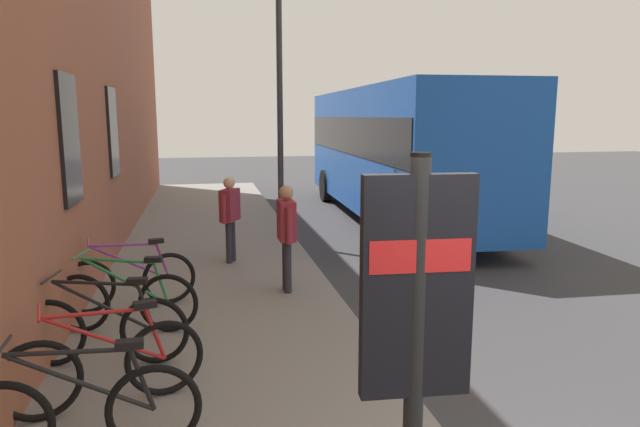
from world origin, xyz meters
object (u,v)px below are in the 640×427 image
(bicycle_by_door, at_px, (81,414))
(bicycle_leaning_wall, at_px, (130,280))
(transit_info_sign, at_px, (416,317))
(city_bus, at_px, (394,146))
(bicycle_under_window, at_px, (105,366))
(bicycle_mid_rack, at_px, (125,301))
(pedestrian_near_bus, at_px, (286,227))
(bicycle_nearest_sign, at_px, (104,329))
(pedestrian_by_facade, at_px, (230,211))
(street_lamp, at_px, (280,89))

(bicycle_by_door, distance_m, bicycle_leaning_wall, 3.53)
(transit_info_sign, bearing_deg, city_bus, -18.59)
(transit_info_sign, bearing_deg, bicycle_under_window, 37.20)
(bicycle_mid_rack, distance_m, bicycle_leaning_wall, 0.87)
(city_bus, bearing_deg, pedestrian_near_bus, 148.38)
(bicycle_nearest_sign, height_order, pedestrian_by_facade, pedestrian_by_facade)
(bicycle_under_window, bearing_deg, transit_info_sign, -142.80)
(bicycle_under_window, bearing_deg, city_bus, -32.54)
(bicycle_by_door, height_order, city_bus, city_bus)
(bicycle_under_window, relative_size, pedestrian_by_facade, 1.14)
(bicycle_under_window, relative_size, street_lamp, 0.33)
(bicycle_under_window, height_order, pedestrian_near_bus, pedestrian_near_bus)
(pedestrian_near_bus, bearing_deg, bicycle_nearest_sign, 133.44)
(bicycle_mid_rack, bearing_deg, bicycle_by_door, -179.47)
(bicycle_mid_rack, bearing_deg, bicycle_under_window, -178.09)
(transit_info_sign, distance_m, street_lamp, 9.31)
(bicycle_under_window, bearing_deg, bicycle_mid_rack, 1.91)
(bicycle_by_door, distance_m, transit_info_sign, 2.82)
(pedestrian_near_bus, bearing_deg, pedestrian_by_facade, 21.14)
(bicycle_by_door, relative_size, transit_info_sign, 0.74)
(bicycle_leaning_wall, relative_size, street_lamp, 0.33)
(bicycle_mid_rack, bearing_deg, pedestrian_near_bus, -60.49)
(bicycle_nearest_sign, distance_m, pedestrian_near_bus, 3.12)
(bicycle_nearest_sign, relative_size, city_bus, 0.17)
(bicycle_under_window, xyz_separation_m, bicycle_mid_rack, (1.83, 0.06, 0.00))
(pedestrian_near_bus, relative_size, street_lamp, 0.30)
(bicycle_leaning_wall, distance_m, pedestrian_by_facade, 2.70)
(bicycle_leaning_wall, xyz_separation_m, pedestrian_by_facade, (2.21, -1.45, 0.54))
(bicycle_by_door, xyz_separation_m, bicycle_leaning_wall, (3.53, 0.07, 0.00))
(bicycle_nearest_sign, xyz_separation_m, street_lamp, (5.74, -2.65, 2.73))
(city_bus, bearing_deg, transit_info_sign, 161.41)
(bicycle_under_window, relative_size, bicycle_mid_rack, 0.99)
(pedestrian_by_facade, bearing_deg, bicycle_by_door, 166.49)
(city_bus, bearing_deg, pedestrian_by_facade, 133.11)
(bicycle_mid_rack, xyz_separation_m, transit_info_sign, (-4.33, -1.96, 1.21))
(bicycle_nearest_sign, bearing_deg, pedestrian_by_facade, -20.63)
(bicycle_by_door, relative_size, street_lamp, 0.34)
(street_lamp, bearing_deg, bicycle_nearest_sign, 155.26)
(bicycle_mid_rack, relative_size, bicycle_leaning_wall, 1.00)
(bicycle_by_door, height_order, pedestrian_by_facade, pedestrian_by_facade)
(bicycle_mid_rack, relative_size, city_bus, 0.17)
(bicycle_by_door, bearing_deg, pedestrian_by_facade, -13.51)
(bicycle_under_window, distance_m, transit_info_sign, 3.36)
(bicycle_mid_rack, distance_m, city_bus, 9.42)
(bicycle_under_window, height_order, bicycle_mid_rack, same)
(bicycle_under_window, distance_m, city_bus, 10.85)
(bicycle_under_window, bearing_deg, pedestrian_by_facade, -15.31)
(transit_info_sign, height_order, pedestrian_near_bus, transit_info_sign)
(bicycle_nearest_sign, relative_size, street_lamp, 0.33)
(pedestrian_by_facade, height_order, pedestrian_near_bus, pedestrian_near_bus)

